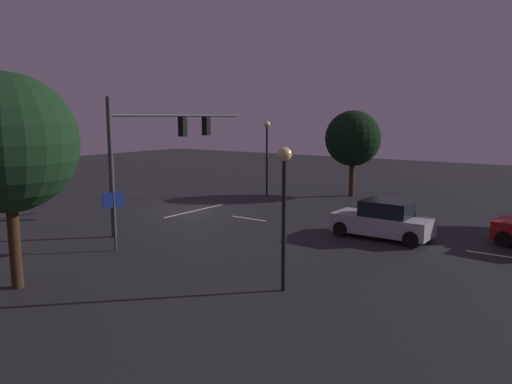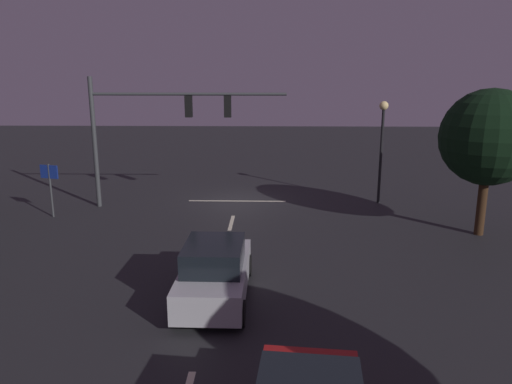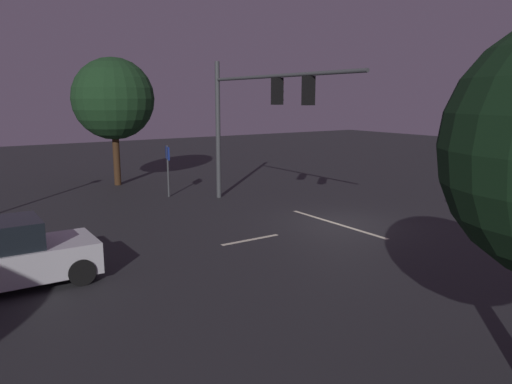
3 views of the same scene
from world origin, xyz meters
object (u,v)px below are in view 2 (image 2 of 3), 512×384
Objects in this scene: street_lamp_left_kerb at (382,133)px; tree_left_near at (489,138)px; car_approaching at (215,272)px; route_sign at (50,179)px; traffic_signal_assembly at (158,118)px.

tree_left_near is (-2.93, 5.02, 0.36)m from street_lamp_left_kerb.
route_sign is (8.30, -8.06, 0.96)m from car_approaching.
tree_left_near is (-10.01, -6.02, 3.12)m from car_approaching.
tree_left_near reaches higher than car_approaching.
car_approaching is 11.60m from route_sign.
route_sign is at bearing 22.89° from traffic_signal_assembly.
traffic_signal_assembly is at bearing 5.57° from street_lamp_left_kerb.
route_sign is at bearing -44.15° from car_approaching.
street_lamp_left_kerb is 0.88× the size of tree_left_near.
traffic_signal_assembly is 1.82× the size of street_lamp_left_kerb.
car_approaching is 12.09m from tree_left_near.
traffic_signal_assembly is 3.80× the size of route_sign.
street_lamp_left_kerb reaches higher than route_sign.
street_lamp_left_kerb is at bearing -122.71° from car_approaching.
tree_left_near is at bearing 120.25° from street_lamp_left_kerb.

